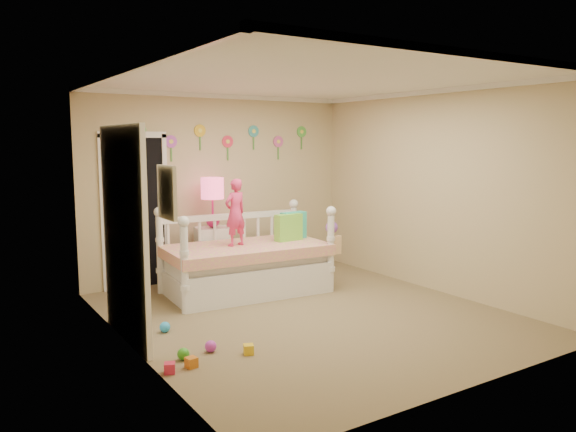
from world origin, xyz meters
TOP-DOWN VIEW (x-y plane):
  - floor at (0.00, 0.00)m, footprint 4.00×4.50m
  - ceiling at (0.00, 0.00)m, footprint 4.00×4.50m
  - back_wall at (0.00, 2.25)m, footprint 4.00×0.01m
  - left_wall at (-2.00, 0.00)m, footprint 0.01×4.50m
  - right_wall at (2.00, 0.00)m, footprint 0.01×4.50m
  - crown_molding at (0.00, 0.00)m, footprint 4.00×4.50m
  - daybed at (-0.15, 1.22)m, footprint 2.15×1.25m
  - pillow_turquoise at (0.62, 1.27)m, footprint 0.37×0.16m
  - pillow_lime at (0.48, 1.18)m, footprint 0.38×0.16m
  - child at (-0.29, 1.23)m, footprint 0.35×0.27m
  - nightstand at (-0.27, 1.94)m, footprint 0.51×0.42m
  - table_lamp at (-0.27, 1.94)m, footprint 0.31×0.31m
  - closet_doorway at (-1.25, 2.23)m, footprint 0.90×0.04m
  - flower_decals at (-0.09, 2.24)m, footprint 3.40×0.02m
  - mirror_closet at (-1.96, 0.30)m, footprint 0.07×1.30m
  - wall_picture at (-1.97, -0.90)m, footprint 0.05×0.34m
  - hanging_bag at (0.84, 0.69)m, footprint 0.20×0.16m
  - toy_scatter at (-1.54, -0.32)m, footprint 0.97×1.40m

SIDE VIEW (x-z plane):
  - floor at x=0.00m, z-range -0.01..0.01m
  - toy_scatter at x=-1.54m, z-range 0.00..0.11m
  - nightstand at x=-0.27m, z-range 0.00..0.77m
  - daybed at x=-0.15m, z-range 0.00..1.13m
  - hanging_bag at x=0.84m, z-range 0.51..0.87m
  - pillow_lime at x=0.48m, z-range 0.63..0.98m
  - pillow_turquoise at x=0.62m, z-range 0.63..0.99m
  - closet_doorway at x=-1.25m, z-range 0.00..2.07m
  - mirror_closet at x=-1.96m, z-range 0.00..2.10m
  - child at x=-0.29m, z-range 0.63..1.48m
  - table_lamp at x=-0.27m, z-range 0.88..1.57m
  - back_wall at x=0.00m, z-range 0.00..2.60m
  - left_wall at x=-2.00m, z-range 0.00..2.60m
  - right_wall at x=2.00m, z-range 0.00..2.60m
  - wall_picture at x=-1.97m, z-range 1.34..1.76m
  - flower_decals at x=-0.09m, z-range 1.69..2.19m
  - crown_molding at x=0.00m, z-range 2.54..2.60m
  - ceiling at x=0.00m, z-range 2.60..2.60m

